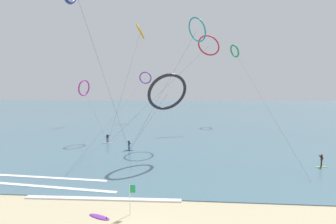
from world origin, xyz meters
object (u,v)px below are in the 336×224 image
Objects in this scene: kite_amber at (140,32)px; kite_magenta at (84,88)px; kite_teal at (197,30)px; kite_emerald at (235,51)px; surfer_ivory at (108,139)px; kite_crimson at (209,45)px; surfboard_spare at (99,217)px; kite_charcoal at (167,92)px; beach_flag at (131,194)px; kite_violet at (145,78)px; surfer_cobalt at (129,146)px; surfer_lime at (321,161)px.

kite_amber is 0.97× the size of kite_magenta.
kite_emerald is at bearing -57.87° from kite_teal.
surfer_ivory is 32.38m from kite_crimson.
kite_charcoal is at bearing 75.96° from surfboard_spare.
surfboard_spare is 0.81× the size of beach_flag.
beach_flag is (10.03, -24.80, 0.80)m from surfer_ivory.
kite_teal is 31.85m from kite_violet.
surfer_ivory is at bearing 67.26° from kite_teal.
kite_teal is 11.50× the size of surfboard_spare.
kite_magenta is 12.22× the size of surfboard_spare.
kite_violet reaches higher than surfer_cobalt.
kite_charcoal reaches higher than surfboard_spare.
kite_charcoal is 0.51× the size of kite_amber.
kite_crimson is 47.12m from beach_flag.
surfer_ivory is 0.87× the size of surfboard_spare.
kite_magenta reaches higher than surfer_ivory.
kite_amber reaches higher than surfer_cobalt.
kite_violet is 20.57× the size of beach_flag.
kite_teal is 0.99× the size of kite_crimson.
surfer_cobalt is 26.48m from surfer_lime.
kite_amber is 1.02× the size of kite_crimson.
kite_violet is at bearing -0.00° from kite_amber.
kite_violet reaches higher than kite_charcoal.
surfer_lime is 52.82m from kite_violet.
kite_teal is at bearing -121.96° from kite_crimson.
kite_emerald is at bearing 70.26° from surfboard_spare.
kite_violet is (1.68, 30.80, 12.32)m from surfer_ivory.
kite_amber is (-26.35, 20.28, 20.66)m from surfer_lime.
kite_violet reaches higher than surfer_lime.
kite_crimson is (-8.23, -11.96, -0.36)m from kite_emerald.
surfer_ivory is at bearing 116.15° from kite_emerald.
kite_amber is 17.19m from kite_crimson.
kite_violet reaches higher than surfer_ivory.
surfer_lime is 1.00× the size of surfer_ivory.
kite_amber reaches higher than kite_emerald.
kite_magenta is 1.05× the size of kite_crimson.
surfer_ivory is at bearing 112.02° from beach_flag.
kite_magenta is at bearing 56.96° from surfer_ivory.
surfboard_spare is at bearing -137.83° from surfer_ivory.
kite_magenta is (-24.90, 31.44, 0.82)m from kite_charcoal.
beach_flag is (2.32, 0.58, 1.58)m from surfboard_spare.
kite_crimson is at bearing 98.79° from kite_magenta.
kite_teal reaches higher than kite_emerald.
kite_teal is 14.74m from kite_crimson.
surfer_lime is (25.69, -6.41, 0.00)m from surfer_cobalt.
kite_amber is 39.41m from beach_flag.
kite_charcoal reaches higher than surfer_ivory.
kite_violet is at bearing -105.07° from kite_charcoal.
kite_violet reaches higher than kite_magenta.
kite_magenta is 52.42m from surfboard_spare.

